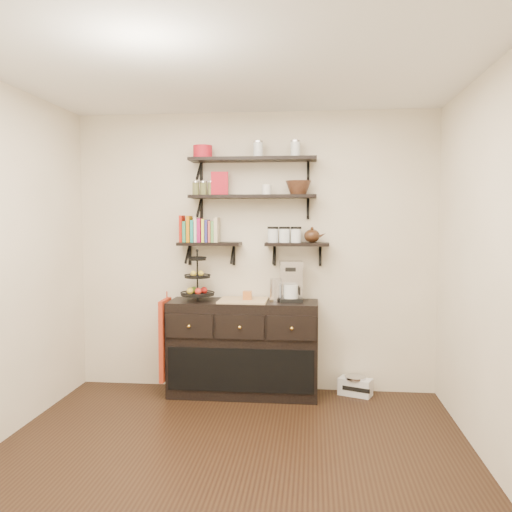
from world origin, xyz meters
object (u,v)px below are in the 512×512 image
object	(u,v)px
fruit_stand	(198,284)
coffee_maker	(291,282)
radio	(355,386)
sideboard	(243,348)

from	to	relation	value
fruit_stand	coffee_maker	size ratio (longest dim) A/B	1.21
fruit_stand	coffee_maker	bearing A→B (deg)	1.49
coffee_maker	radio	size ratio (longest dim) A/B	1.13
fruit_stand	radio	size ratio (longest dim) A/B	1.37
sideboard	fruit_stand	size ratio (longest dim) A/B	3.01
sideboard	coffee_maker	xyz separation A→B (m)	(0.45, 0.03, 0.63)
fruit_stand	radio	world-z (taller)	fruit_stand
sideboard	coffee_maker	bearing A→B (deg)	3.33
sideboard	fruit_stand	distance (m)	0.75
radio	coffee_maker	bearing A→B (deg)	-151.70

